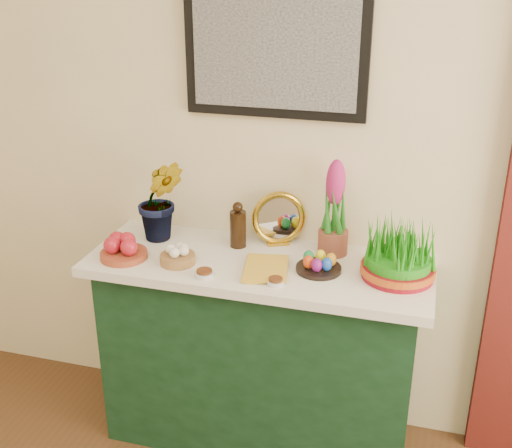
{
  "coord_description": "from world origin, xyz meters",
  "views": [
    {
      "loc": [
        0.51,
        -0.26,
        2.05
      ],
      "look_at": [
        -0.11,
        1.95,
        1.07
      ],
      "focal_mm": 45.0,
      "sensor_mm": 36.0,
      "label": 1
    }
  ],
  "objects_px": {
    "wheatgrass_sabzeh": "(399,253)",
    "hyacinth_green": "(160,187)",
    "book": "(244,267)",
    "sideboard": "(259,356)",
    "mirror": "(279,219)"
  },
  "relations": [
    {
      "from": "sideboard",
      "to": "wheatgrass_sabzeh",
      "type": "bearing_deg",
      "value": 0.1
    },
    {
      "from": "sideboard",
      "to": "hyacinth_green",
      "type": "xyz_separation_m",
      "value": [
        -0.46,
        0.09,
        0.7
      ]
    },
    {
      "from": "hyacinth_green",
      "to": "wheatgrass_sabzeh",
      "type": "relative_size",
      "value": 1.67
    },
    {
      "from": "hyacinth_green",
      "to": "wheatgrass_sabzeh",
      "type": "bearing_deg",
      "value": -27.03
    },
    {
      "from": "hyacinth_green",
      "to": "book",
      "type": "xyz_separation_m",
      "value": [
        0.43,
        -0.2,
        -0.22
      ]
    },
    {
      "from": "sideboard",
      "to": "mirror",
      "type": "relative_size",
      "value": 5.54
    },
    {
      "from": "hyacinth_green",
      "to": "mirror",
      "type": "relative_size",
      "value": 2.05
    },
    {
      "from": "sideboard",
      "to": "hyacinth_green",
      "type": "distance_m",
      "value": 0.85
    },
    {
      "from": "book",
      "to": "wheatgrass_sabzeh",
      "type": "relative_size",
      "value": 0.79
    },
    {
      "from": "sideboard",
      "to": "wheatgrass_sabzeh",
      "type": "height_order",
      "value": "wheatgrass_sabzeh"
    },
    {
      "from": "book",
      "to": "wheatgrass_sabzeh",
      "type": "height_order",
      "value": "wheatgrass_sabzeh"
    },
    {
      "from": "hyacinth_green",
      "to": "book",
      "type": "distance_m",
      "value": 0.52
    },
    {
      "from": "wheatgrass_sabzeh",
      "to": "hyacinth_green",
      "type": "bearing_deg",
      "value": 174.99
    },
    {
      "from": "book",
      "to": "hyacinth_green",
      "type": "bearing_deg",
      "value": 145.4
    },
    {
      "from": "book",
      "to": "sideboard",
      "type": "bearing_deg",
      "value": 62.88
    }
  ]
}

